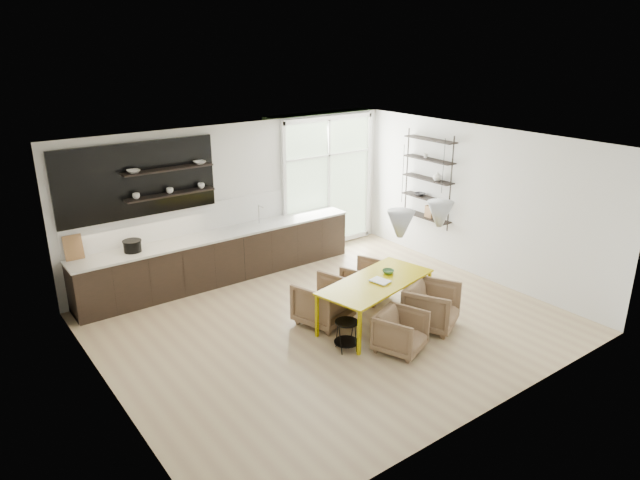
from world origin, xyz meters
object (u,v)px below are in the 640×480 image
at_px(armchair_front_left, 401,332).
at_px(armchair_back_right, 366,281).
at_px(wire_stool, 346,332).
at_px(armchair_back_left, 323,302).
at_px(armchair_front_right, 431,306).
at_px(dining_table, 376,284).

bearing_deg(armchair_front_left, armchair_back_right, 43.81).
xyz_separation_m(armchair_front_left, wire_stool, (-0.63, 0.49, -0.01)).
bearing_deg(armchair_back_left, armchair_front_right, 120.95).
bearing_deg(dining_table, wire_stool, -169.52).
bearing_deg(armchair_front_right, armchair_back_right, 67.53).
relative_size(armchair_back_left, armchair_front_left, 1.18).
distance_m(armchair_front_left, armchair_front_right, 0.94).
bearing_deg(armchair_front_right, armchair_front_left, 167.16).
relative_size(armchair_back_left, armchair_back_right, 1.09).
relative_size(armchair_front_left, armchair_front_right, 0.85).
bearing_deg(armchair_back_right, armchair_front_right, 73.14).
bearing_deg(dining_table, armchair_front_right, -57.95).
distance_m(armchair_back_left, armchair_front_left, 1.46).
bearing_deg(armchair_back_right, armchair_back_left, -8.78).
distance_m(dining_table, armchair_front_right, 0.95).
height_order(armchair_back_left, armchair_front_right, same).
bearing_deg(armchair_front_left, wire_stool, 120.65).
relative_size(armchair_back_right, wire_stool, 1.57).
distance_m(armchair_back_right, armchair_front_left, 1.85).
xyz_separation_m(armchair_back_left, armchair_front_right, (1.30, -1.16, 0.00)).
height_order(armchair_front_right, wire_stool, armchair_front_right).
height_order(dining_table, armchair_front_right, dining_table).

